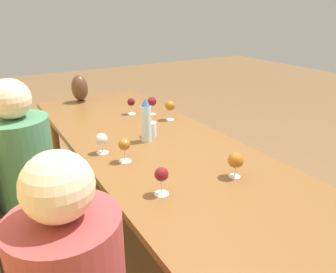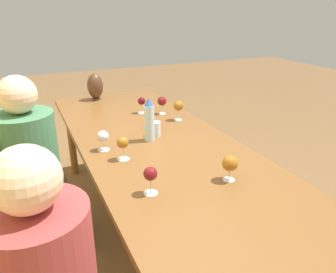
{
  "view_description": "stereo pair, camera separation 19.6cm",
  "coord_description": "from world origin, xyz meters",
  "px_view_note": "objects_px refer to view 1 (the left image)",
  "views": [
    {
      "loc": [
        -1.63,
        0.93,
        1.59
      ],
      "look_at": [
        -0.07,
        0.0,
        0.86
      ],
      "focal_mm": 35.0,
      "sensor_mm": 36.0,
      "label": 1
    },
    {
      "loc": [
        -1.72,
        0.75,
        1.59
      ],
      "look_at": [
        -0.07,
        0.0,
        0.86
      ],
      "focal_mm": 35.0,
      "sensor_mm": 36.0,
      "label": 2
    }
  ],
  "objects_px": {
    "wine_glass_4": "(162,175)",
    "wine_glass_5": "(236,161)",
    "vase": "(80,88)",
    "water_tumbler": "(151,129)",
    "wine_glass_6": "(131,103)",
    "wine_glass_7": "(170,106)",
    "person_far": "(26,172)",
    "wine_glass_2": "(102,140)",
    "wine_glass_1": "(124,145)",
    "water_bottle": "(146,121)",
    "wine_glass_3": "(152,102)",
    "chair_far": "(17,198)"
  },
  "relations": [
    {
      "from": "water_tumbler",
      "to": "person_far",
      "type": "distance_m",
      "value": 0.83
    },
    {
      "from": "wine_glass_1",
      "to": "wine_glass_5",
      "type": "distance_m",
      "value": 0.62
    },
    {
      "from": "wine_glass_6",
      "to": "vase",
      "type": "bearing_deg",
      "value": 23.63
    },
    {
      "from": "wine_glass_2",
      "to": "wine_glass_7",
      "type": "xyz_separation_m",
      "value": [
        0.32,
        -0.67,
        0.02
      ]
    },
    {
      "from": "water_tumbler",
      "to": "wine_glass_2",
      "type": "height_order",
      "value": "wine_glass_2"
    },
    {
      "from": "chair_far",
      "to": "wine_glass_4",
      "type": "bearing_deg",
      "value": -143.92
    },
    {
      "from": "wine_glass_4",
      "to": "person_far",
      "type": "bearing_deg",
      "value": 32.05
    },
    {
      "from": "water_bottle",
      "to": "wine_glass_4",
      "type": "bearing_deg",
      "value": 159.02
    },
    {
      "from": "wine_glass_7",
      "to": "person_far",
      "type": "bearing_deg",
      "value": 96.23
    },
    {
      "from": "wine_glass_5",
      "to": "wine_glass_7",
      "type": "relative_size",
      "value": 0.89
    },
    {
      "from": "wine_glass_4",
      "to": "chair_far",
      "type": "height_order",
      "value": "wine_glass_4"
    },
    {
      "from": "wine_glass_6",
      "to": "person_far",
      "type": "bearing_deg",
      "value": 114.37
    },
    {
      "from": "vase",
      "to": "wine_glass_5",
      "type": "relative_size",
      "value": 1.83
    },
    {
      "from": "wine_glass_7",
      "to": "wine_glass_6",
      "type": "bearing_deg",
      "value": 34.59
    },
    {
      "from": "wine_glass_3",
      "to": "chair_far",
      "type": "height_order",
      "value": "wine_glass_3"
    },
    {
      "from": "wine_glass_4",
      "to": "person_far",
      "type": "distance_m",
      "value": 0.96
    },
    {
      "from": "water_tumbler",
      "to": "wine_glass_4",
      "type": "height_order",
      "value": "wine_glass_4"
    },
    {
      "from": "wine_glass_3",
      "to": "chair_far",
      "type": "bearing_deg",
      "value": 105.75
    },
    {
      "from": "wine_glass_3",
      "to": "wine_glass_7",
      "type": "xyz_separation_m",
      "value": [
        -0.2,
        -0.05,
        0.01
      ]
    },
    {
      "from": "water_bottle",
      "to": "wine_glass_1",
      "type": "bearing_deg",
      "value": 130.46
    },
    {
      "from": "vase",
      "to": "wine_glass_7",
      "type": "height_order",
      "value": "vase"
    },
    {
      "from": "wine_glass_1",
      "to": "wine_glass_6",
      "type": "bearing_deg",
      "value": -27.12
    },
    {
      "from": "vase",
      "to": "wine_glass_2",
      "type": "bearing_deg",
      "value": 169.26
    },
    {
      "from": "wine_glass_4",
      "to": "wine_glass_5",
      "type": "distance_m",
      "value": 0.41
    },
    {
      "from": "wine_glass_5",
      "to": "wine_glass_6",
      "type": "distance_m",
      "value": 1.24
    },
    {
      "from": "water_tumbler",
      "to": "wine_glass_6",
      "type": "bearing_deg",
      "value": -9.8
    },
    {
      "from": "water_bottle",
      "to": "water_tumbler",
      "type": "height_order",
      "value": "water_bottle"
    },
    {
      "from": "wine_glass_4",
      "to": "wine_glass_5",
      "type": "xyz_separation_m",
      "value": [
        -0.05,
        -0.41,
        -0.01
      ]
    },
    {
      "from": "person_far",
      "to": "wine_glass_2",
      "type": "bearing_deg",
      "value": -116.14
    },
    {
      "from": "wine_glass_4",
      "to": "water_tumbler",
      "type": "bearing_deg",
      "value": -24.32
    },
    {
      "from": "wine_glass_2",
      "to": "chair_far",
      "type": "height_order",
      "value": "wine_glass_2"
    },
    {
      "from": "water_tumbler",
      "to": "person_far",
      "type": "relative_size",
      "value": 0.08
    },
    {
      "from": "wine_glass_6",
      "to": "wine_glass_7",
      "type": "relative_size",
      "value": 0.87
    },
    {
      "from": "wine_glass_2",
      "to": "wine_glass_4",
      "type": "height_order",
      "value": "wine_glass_4"
    },
    {
      "from": "wine_glass_1",
      "to": "wine_glass_7",
      "type": "distance_m",
      "value": 0.78
    },
    {
      "from": "water_tumbler",
      "to": "wine_glass_4",
      "type": "distance_m",
      "value": 0.75
    },
    {
      "from": "water_tumbler",
      "to": "wine_glass_6",
      "type": "xyz_separation_m",
      "value": [
        0.52,
        -0.09,
        0.05
      ]
    },
    {
      "from": "wine_glass_7",
      "to": "person_far",
      "type": "relative_size",
      "value": 0.12
    },
    {
      "from": "vase",
      "to": "wine_glass_1",
      "type": "distance_m",
      "value": 1.37
    },
    {
      "from": "wine_glass_4",
      "to": "wine_glass_6",
      "type": "bearing_deg",
      "value": -18.31
    },
    {
      "from": "vase",
      "to": "wine_glass_3",
      "type": "relative_size",
      "value": 1.72
    },
    {
      "from": "wine_glass_7",
      "to": "wine_glass_5",
      "type": "bearing_deg",
      "value": 169.26
    },
    {
      "from": "vase",
      "to": "water_tumbler",
      "type": "bearing_deg",
      "value": -171.64
    },
    {
      "from": "wine_glass_2",
      "to": "person_far",
      "type": "bearing_deg",
      "value": 63.86
    },
    {
      "from": "water_bottle",
      "to": "person_far",
      "type": "xyz_separation_m",
      "value": [
        0.17,
        0.73,
        -0.25
      ]
    },
    {
      "from": "wine_glass_6",
      "to": "wine_glass_1",
      "type": "bearing_deg",
      "value": 152.88
    },
    {
      "from": "water_bottle",
      "to": "wine_glass_4",
      "type": "xyz_separation_m",
      "value": [
        -0.62,
        0.24,
        -0.04
      ]
    },
    {
      "from": "vase",
      "to": "person_far",
      "type": "relative_size",
      "value": 0.2
    },
    {
      "from": "water_bottle",
      "to": "vase",
      "type": "relative_size",
      "value": 1.17
    },
    {
      "from": "water_tumbler",
      "to": "wine_glass_5",
      "type": "distance_m",
      "value": 0.73
    }
  ]
}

